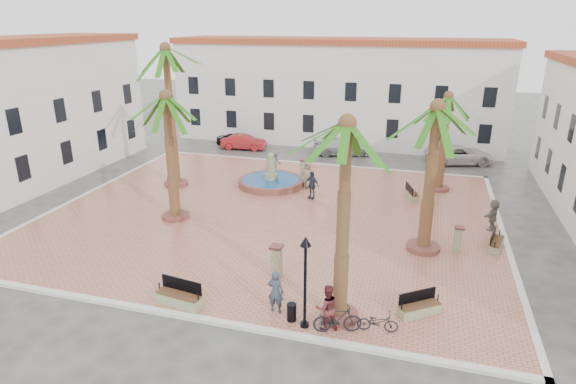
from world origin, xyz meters
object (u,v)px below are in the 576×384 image
at_px(bench_e, 496,244).
at_px(car_black, 237,141).
at_px(bicycle_b, 338,319).
at_px(pedestrian_fountain_a, 308,175).
at_px(palm_sw, 167,111).
at_px(pedestrian_north, 275,162).
at_px(bollard_n, 303,168).
at_px(palm_ne, 447,108).
at_px(car_red, 244,142).
at_px(bicycle_a, 378,322).
at_px(bollard_e, 458,238).
at_px(litter_bin, 292,312).
at_px(pedestrian_east, 493,214).
at_px(lamppost_s, 305,267).
at_px(cyclist_b, 327,308).
at_px(palm_s, 346,147).
at_px(lamppost_e, 428,175).
at_px(pedestrian_fountain_b, 312,185).
at_px(car_white, 459,155).
at_px(palm_nw, 166,63).
at_px(fountain, 271,181).
at_px(palm_e, 436,126).
at_px(bench_ne, 412,194).
at_px(bench_se, 419,308).
at_px(cyclist_a, 276,292).
at_px(car_silver, 341,147).
at_px(bollard_se, 277,260).
at_px(bench_s, 179,298).

bearing_deg(bench_e, car_black, 66.55).
bearing_deg(bicycle_b, pedestrian_fountain_a, -0.10).
xyz_separation_m(palm_sw, pedestrian_north, (3.05, 9.71, -5.35)).
relative_size(palm_sw, bollard_n, 5.19).
bearing_deg(pedestrian_north, pedestrian_fountain_a, -108.07).
relative_size(palm_ne, car_red, 1.65).
relative_size(palm_sw, bicycle_a, 4.93).
distance_m(bicycle_b, car_black, 28.61).
distance_m(bollard_e, litter_bin, 10.24).
bearing_deg(pedestrian_east, litter_bin, -13.16).
bearing_deg(lamppost_s, bollard_e, 54.98).
xyz_separation_m(lamppost_s, litter_bin, (-0.57, 0.24, -2.18)).
height_order(bench_e, cyclist_b, cyclist_b).
bearing_deg(palm_ne, car_black, 157.56).
bearing_deg(palm_s, lamppost_e, 75.93).
distance_m(bench_e, pedestrian_fountain_b, 11.62).
bearing_deg(pedestrian_fountain_a, bicycle_b, -68.91).
bearing_deg(car_white, palm_nw, 103.30).
distance_m(palm_ne, car_red, 18.98).
xyz_separation_m(bicycle_a, pedestrian_fountain_b, (-5.68, 13.09, 0.51)).
relative_size(fountain, car_white, 0.85).
xyz_separation_m(palm_sw, palm_e, (14.04, -0.20, 0.08)).
bearing_deg(car_red, palm_nw, 171.12).
relative_size(palm_sw, car_black, 1.97).
relative_size(lamppost_e, bicycle_a, 2.48).
distance_m(fountain, car_red, 10.86).
distance_m(palm_nw, pedestrian_north, 10.41).
height_order(lamppost_e, bollard_n, lamppost_e).
bearing_deg(pedestrian_north, lamppost_s, -139.86).
xyz_separation_m(bench_ne, car_white, (3.31, 9.78, 0.34)).
bearing_deg(bench_se, cyclist_a, 157.51).
bearing_deg(pedestrian_east, bollard_e, -7.27).
bearing_deg(car_silver, cyclist_a, 168.35).
distance_m(fountain, pedestrian_east, 14.56).
xyz_separation_m(cyclist_a, pedestrian_fountain_b, (-1.65, 12.92, 0.01)).
bearing_deg(palm_nw, lamppost_e, -3.04).
bearing_deg(bicycle_a, bench_se, -50.05).
distance_m(bicycle_a, car_red, 28.22).
relative_size(fountain, car_black, 1.20).
bearing_deg(cyclist_a, bench_e, -134.85).
height_order(bench_ne, cyclist_b, cyclist_b).
height_order(fountain, car_silver, fountain).
distance_m(palm_sw, bench_e, 18.61).
distance_m(pedestrian_east, car_silver, 17.45).
height_order(bollard_se, car_red, bollard_se).
bearing_deg(car_black, bench_se, -133.17).
height_order(bench_se, bench_e, bench_se).
bearing_deg(pedestrian_north, bicycle_a, -132.11).
xyz_separation_m(bench_s, cyclist_b, (6.10, 0.06, 0.62)).
xyz_separation_m(pedestrian_fountain_a, car_black, (-9.03, 9.42, -0.42)).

